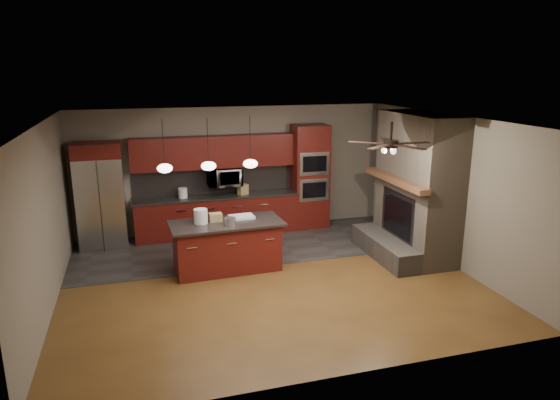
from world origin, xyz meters
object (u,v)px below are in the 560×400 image
object	(u,v)px
oven_tower	(310,177)
paint_can	(230,221)
microwave	(224,177)
refrigerator	(101,196)
kitchen_island	(227,246)
counter_bucket	(183,193)
white_bucket	(201,216)
counter_box	(243,189)
cardboard_box	(216,217)
paint_tray	(241,217)

from	to	relation	value
oven_tower	paint_can	bearing A→B (deg)	-135.81
microwave	refrigerator	distance (m)	2.60
oven_tower	kitchen_island	bearing A→B (deg)	-138.66
paint_can	counter_bucket	bearing A→B (deg)	105.33
white_bucket	counter_box	bearing A→B (deg)	58.51
kitchen_island	cardboard_box	xyz separation A→B (m)	(-0.18, 0.13, 0.53)
oven_tower	paint_can	size ratio (longest dim) A/B	12.01
counter_box	white_bucket	bearing A→B (deg)	-145.76
refrigerator	white_bucket	size ratio (longest dim) A/B	8.31
oven_tower	paint_tray	world-z (taller)	oven_tower
paint_can	cardboard_box	xyz separation A→B (m)	(-0.21, 0.30, 0.01)
kitchen_island	counter_bucket	world-z (taller)	counter_bucket
white_bucket	counter_bucket	world-z (taller)	white_bucket
refrigerator	paint_tray	xyz separation A→B (m)	(2.56, -1.79, -0.15)
cardboard_box	counter_box	world-z (taller)	counter_box
paint_tray	oven_tower	bearing A→B (deg)	39.39
cardboard_box	paint_tray	bearing A→B (deg)	4.17
kitchen_island	paint_tray	xyz separation A→B (m)	(0.32, 0.18, 0.48)
white_bucket	paint_tray	size ratio (longest dim) A/B	0.58
white_bucket	paint_tray	world-z (taller)	white_bucket
paint_can	cardboard_box	bearing A→B (deg)	125.09
refrigerator	paint_tray	distance (m)	3.12
white_bucket	counter_bucket	bearing A→B (deg)	93.54
refrigerator	paint_can	bearing A→B (deg)	-43.32
paint_tray	paint_can	bearing A→B (deg)	-131.18
refrigerator	cardboard_box	world-z (taller)	refrigerator
white_bucket	counter_bucket	xyz separation A→B (m)	(-0.12, 1.99, -0.04)
oven_tower	white_bucket	world-z (taller)	oven_tower
oven_tower	kitchen_island	world-z (taller)	oven_tower
oven_tower	counter_bucket	bearing A→B (deg)	179.85
refrigerator	counter_box	distance (m)	2.98
microwave	counter_bucket	distance (m)	0.97
paint_can	paint_tray	xyz separation A→B (m)	(0.28, 0.36, -0.04)
microwave	cardboard_box	size ratio (longest dim) A/B	3.19
oven_tower	paint_tray	size ratio (longest dim) A/B	5.29
refrigerator	white_bucket	xyz separation A→B (m)	(1.79, -1.91, -0.04)
white_bucket	paint_tray	distance (m)	0.78
oven_tower	paint_can	world-z (taller)	oven_tower
paint_tray	white_bucket	bearing A→B (deg)	-174.71
cardboard_box	microwave	bearing A→B (deg)	72.95
microwave	counter_box	xyz separation A→B (m)	(0.39, -0.10, -0.29)
oven_tower	refrigerator	distance (m)	4.56
cardboard_box	counter_bucket	size ratio (longest dim) A/B	1.05
microwave	refrigerator	size ratio (longest dim) A/B	0.34
microwave	kitchen_island	world-z (taller)	microwave
oven_tower	microwave	xyz separation A→B (m)	(-1.98, 0.06, 0.11)
white_bucket	counter_box	world-z (taller)	white_bucket
paint_tray	counter_bucket	size ratio (longest dim) A/B	2.06
cardboard_box	counter_bucket	distance (m)	1.96
microwave	paint_can	size ratio (longest dim) A/B	3.69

